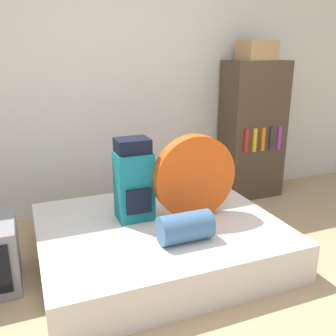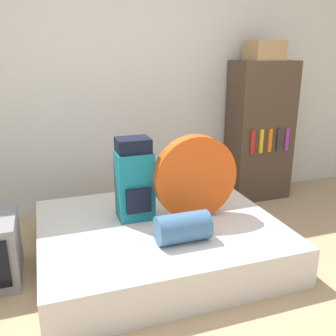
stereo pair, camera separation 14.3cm
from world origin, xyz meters
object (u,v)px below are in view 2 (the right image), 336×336
at_px(tent_bag, 195,177).
at_px(sleeping_roll, 183,228).
at_px(backpack, 134,180).
at_px(bookshelf, 260,131).
at_px(cardboard_box, 265,50).

relative_size(tent_bag, sleeping_roll, 1.78).
relative_size(backpack, tent_bag, 0.97).
xyz_separation_m(sleeping_roll, bookshelf, (1.41, 1.29, 0.35)).
relative_size(sleeping_roll, bookshelf, 0.25).
relative_size(sleeping_roll, cardboard_box, 1.13).
bearing_deg(cardboard_box, sleeping_roll, -137.52).
xyz_separation_m(bookshelf, cardboard_box, (-0.03, -0.03, 0.87)).
bearing_deg(bookshelf, backpack, -154.36).
distance_m(backpack, tent_bag, 0.49).
distance_m(backpack, sleeping_roll, 0.60).
height_order(sleeping_roll, bookshelf, bookshelf).
xyz_separation_m(backpack, cardboard_box, (1.60, 0.76, 1.00)).
bearing_deg(backpack, bookshelf, 25.64).
height_order(bookshelf, cardboard_box, cardboard_box).
bearing_deg(sleeping_roll, backpack, 113.88).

